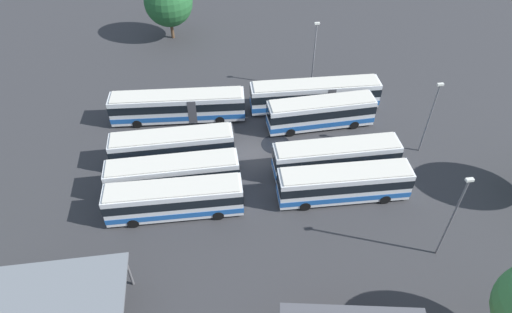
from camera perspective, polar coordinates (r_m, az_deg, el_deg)
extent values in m
plane|color=#333335|center=(45.26, -0.39, 0.31)|extent=(94.28, 94.28, 0.00)
cube|color=silver|center=(50.79, 7.52, 7.82)|extent=(14.44, 2.91, 2.91)
cube|color=beige|center=(49.94, 7.68, 9.25)|extent=(13.86, 2.70, 0.14)
cube|color=black|center=(50.53, 7.57, 8.25)|extent=(14.51, 2.95, 0.93)
cube|color=#1E56A8|center=(51.26, 7.44, 7.07)|extent=(14.51, 2.95, 0.58)
cube|color=black|center=(49.40, -0.67, 7.90)|extent=(0.13, 1.97, 1.07)
cube|color=#47474C|center=(51.16, 9.26, 7.90)|extent=(0.99, 2.48, 2.79)
cylinder|color=black|center=(49.87, 2.63, 5.65)|extent=(1.01, 0.34, 1.00)
cylinder|color=black|center=(51.63, 2.28, 7.12)|extent=(1.01, 0.34, 1.00)
cylinder|color=black|center=(51.81, 12.48, 6.18)|extent=(1.01, 0.34, 1.00)
cylinder|color=black|center=(53.50, 11.85, 7.59)|extent=(1.01, 0.34, 1.00)
cube|color=silver|center=(48.16, 8.27, 5.54)|extent=(11.43, 2.78, 2.91)
cube|color=beige|center=(47.26, 8.45, 7.01)|extent=(10.97, 2.57, 0.14)
cube|color=black|center=(47.88, 8.32, 5.98)|extent=(11.48, 2.82, 0.93)
cube|color=#1E56A8|center=(48.65, 8.17, 4.78)|extent=(11.48, 2.82, 0.58)
cube|color=black|center=(46.53, 1.60, 5.40)|extent=(0.13, 1.97, 1.07)
cylinder|color=black|center=(47.24, 4.41, 3.11)|extent=(1.01, 0.33, 1.00)
cylinder|color=black|center=(48.90, 3.81, 4.74)|extent=(1.01, 0.33, 1.00)
cylinder|color=black|center=(49.22, 12.41, 3.98)|extent=(1.01, 0.33, 1.00)
cylinder|color=black|center=(50.81, 11.59, 5.52)|extent=(1.01, 0.33, 1.00)
cube|color=silver|center=(43.00, 10.18, -0.09)|extent=(11.95, 2.50, 2.91)
cube|color=beige|center=(42.00, 10.43, 1.43)|extent=(11.47, 2.31, 0.14)
cube|color=black|center=(42.69, 10.25, 0.36)|extent=(12.01, 2.54, 0.93)
cube|color=#1E56A8|center=(43.55, 10.05, -0.88)|extent=(12.01, 2.54, 0.58)
cube|color=black|center=(41.38, 2.32, -0.29)|extent=(0.08, 1.97, 1.07)
cylinder|color=black|center=(42.25, 5.56, -2.82)|extent=(1.00, 0.31, 1.00)
cylinder|color=black|center=(43.78, 4.96, -0.78)|extent=(1.00, 0.31, 1.00)
cylinder|color=black|center=(44.26, 14.95, -1.80)|extent=(1.00, 0.31, 1.00)
cylinder|color=black|center=(45.72, 14.06, 0.11)|extent=(1.00, 0.31, 1.00)
cube|color=silver|center=(40.59, 11.17, -3.45)|extent=(11.86, 2.80, 2.91)
cube|color=beige|center=(39.53, 11.46, -1.92)|extent=(11.38, 2.60, 0.14)
cube|color=black|center=(40.27, 11.26, -2.99)|extent=(11.92, 2.84, 0.93)
cube|color=#1E56A8|center=(41.18, 11.02, -4.24)|extent=(11.92, 2.84, 0.58)
cube|color=black|center=(39.02, 2.92, -3.63)|extent=(0.13, 1.97, 1.07)
cylinder|color=black|center=(39.98, 6.27, -6.30)|extent=(1.01, 0.33, 1.00)
cylinder|color=black|center=(41.42, 5.69, -4.01)|extent=(1.01, 0.33, 1.00)
cylinder|color=black|center=(41.92, 16.14, -5.25)|extent=(1.01, 0.33, 1.00)
cylinder|color=black|center=(43.29, 15.23, -3.11)|extent=(1.01, 0.33, 1.00)
cube|color=silver|center=(49.32, -9.94, 6.32)|extent=(14.50, 3.43, 2.91)
cube|color=beige|center=(48.45, -10.15, 7.77)|extent=(13.91, 3.20, 0.14)
cube|color=black|center=(49.05, -10.00, 6.76)|extent=(14.57, 3.48, 0.93)
cube|color=#1E56A8|center=(49.80, -9.83, 5.57)|extent=(14.57, 3.48, 0.58)
cube|color=black|center=(50.32, -18.22, 6.26)|extent=(0.20, 1.97, 1.07)
cube|color=#47474C|center=(49.17, -8.10, 6.43)|extent=(1.07, 2.51, 2.79)
cylinder|color=black|center=(49.89, -14.93, 4.07)|extent=(1.02, 0.37, 1.00)
cylinder|color=black|center=(51.62, -14.64, 5.60)|extent=(1.02, 0.37, 1.00)
cylinder|color=black|center=(48.89, -4.64, 4.67)|extent=(1.02, 0.37, 1.00)
cylinder|color=black|center=(50.65, -4.67, 6.21)|extent=(1.02, 0.37, 1.00)
cube|color=silver|center=(44.18, -10.60, 1.21)|extent=(11.81, 2.42, 2.91)
cube|color=beige|center=(43.20, -10.86, 2.73)|extent=(11.34, 2.22, 0.14)
cube|color=black|center=(43.87, -10.68, 1.67)|extent=(11.87, 2.45, 0.93)
cube|color=#1E56A8|center=(44.71, -10.47, 0.43)|extent=(11.87, 2.45, 0.58)
cube|color=black|center=(44.64, -18.25, 0.98)|extent=(0.06, 1.97, 1.07)
cylinder|color=black|center=(44.61, -15.06, -1.40)|extent=(1.00, 0.30, 1.00)
cylinder|color=black|center=(46.23, -14.93, 0.48)|extent=(1.00, 0.30, 1.00)
cylinder|color=black|center=(44.07, -5.66, -0.48)|extent=(1.00, 0.30, 1.00)
cylinder|color=black|center=(45.71, -5.86, 1.40)|extent=(1.00, 0.30, 1.00)
cube|color=silver|center=(41.35, -10.53, -2.27)|extent=(11.92, 2.44, 2.91)
cube|color=beige|center=(40.30, -10.80, -0.74)|extent=(11.44, 2.25, 0.14)
cube|color=black|center=(41.03, -10.61, -1.81)|extent=(11.98, 2.48, 0.93)
cube|color=#1E56A8|center=(41.92, -10.39, -3.06)|extent=(11.98, 2.48, 0.58)
cube|color=black|center=(41.85, -18.77, -2.50)|extent=(0.07, 1.97, 1.07)
cylinder|color=black|center=(41.92, -15.33, -5.03)|extent=(1.00, 0.30, 1.00)
cylinder|color=black|center=(43.45, -15.18, -2.89)|extent=(1.00, 0.30, 1.00)
cylinder|color=black|center=(41.35, -5.19, -4.07)|extent=(1.00, 0.30, 1.00)
cylinder|color=black|center=(42.90, -5.43, -1.94)|extent=(1.00, 0.30, 1.00)
cube|color=silver|center=(39.18, -10.38, -5.46)|extent=(11.78, 2.72, 2.91)
cube|color=beige|center=(38.07, -10.66, -3.93)|extent=(11.30, 2.52, 0.14)
cube|color=black|center=(38.84, -10.46, -5.00)|extent=(11.84, 2.76, 0.93)
cube|color=#1E56A8|center=(39.78, -10.24, -6.25)|extent=(11.84, 2.76, 0.58)
cube|color=black|center=(39.79, -18.94, -5.46)|extent=(0.11, 1.97, 1.07)
cylinder|color=black|center=(39.92, -15.42, -8.19)|extent=(1.01, 0.33, 1.00)
cylinder|color=black|center=(41.35, -15.17, -5.83)|extent=(1.01, 0.33, 1.00)
cylinder|color=black|center=(39.20, -4.86, -7.48)|extent=(1.01, 0.33, 1.00)
cylinder|color=black|center=(40.65, -5.03, -5.11)|extent=(1.01, 0.33, 1.00)
cube|color=slate|center=(33.89, -25.46, -16.39)|extent=(10.57, 6.37, 0.20)
cylinder|color=#59595B|center=(35.53, -15.91, -13.92)|extent=(0.20, 0.20, 3.48)
cylinder|color=slate|center=(46.27, 21.18, 4.35)|extent=(0.16, 0.16, 7.83)
cube|color=silver|center=(44.05, 22.50, 8.51)|extent=(0.56, 0.28, 0.20)
cylinder|color=slate|center=(36.98, 23.63, -7.48)|extent=(0.16, 0.16, 8.38)
cube|color=silver|center=(34.01, 25.64, -2.70)|extent=(0.56, 0.28, 0.20)
cylinder|color=slate|center=(52.92, 7.39, 12.37)|extent=(0.16, 0.16, 8.15)
cube|color=silver|center=(50.93, 7.82, 16.50)|extent=(0.56, 0.28, 0.20)
cylinder|color=brown|center=(66.01, -10.67, 15.65)|extent=(0.44, 0.44, 2.46)
sphere|color=#235B2D|center=(64.33, -11.14, 18.80)|extent=(6.50, 6.50, 6.50)
cylinder|color=black|center=(45.46, 6.52, 0.21)|extent=(2.33, 2.33, 0.01)
cylinder|color=black|center=(46.43, 2.55, 1.57)|extent=(3.08, 3.08, 0.01)
cylinder|color=black|center=(52.97, -12.00, 6.50)|extent=(2.11, 2.11, 0.01)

